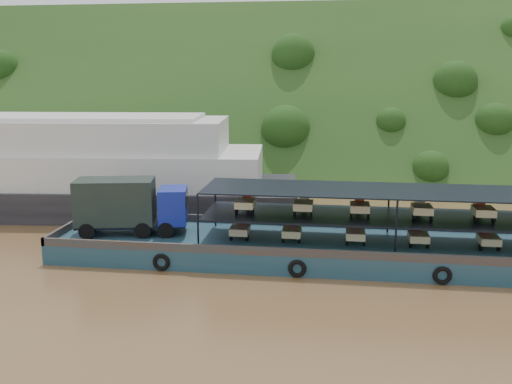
# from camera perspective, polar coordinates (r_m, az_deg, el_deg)

# --- Properties ---
(ground) EXTENTS (160.00, 160.00, 0.00)m
(ground) POSITION_cam_1_polar(r_m,az_deg,el_deg) (37.90, 2.38, -5.77)
(ground) COLOR brown
(ground) RESTS_ON ground
(hillside) EXTENTS (140.00, 39.60, 39.60)m
(hillside) POSITION_cam_1_polar(r_m,az_deg,el_deg) (72.92, 5.15, 2.88)
(hillside) COLOR #183613
(hillside) RESTS_ON ground
(cargo_barge) EXTENTS (35.00, 7.18, 4.79)m
(cargo_barge) POSITION_cam_1_polar(r_m,az_deg,el_deg) (35.91, 5.58, -4.84)
(cargo_barge) COLOR #163C4E
(cargo_barge) RESTS_ON ground
(passenger_ferry) EXTENTS (40.26, 13.34, 8.01)m
(passenger_ferry) POSITION_cam_1_polar(r_m,az_deg,el_deg) (50.38, -19.04, 2.12)
(passenger_ferry) COLOR black
(passenger_ferry) RESTS_ON ground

